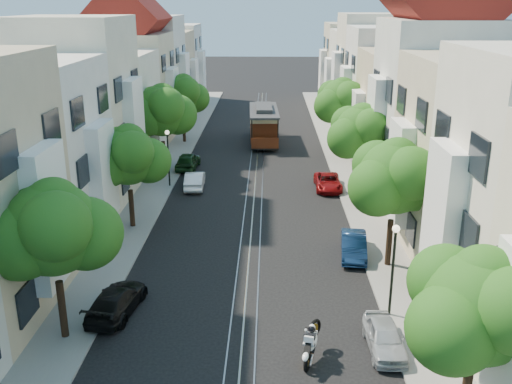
# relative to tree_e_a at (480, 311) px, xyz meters

# --- Properties ---
(ground) EXTENTS (200.00, 200.00, 0.00)m
(ground) POSITION_rel_tree_e_a_xyz_m (-7.26, 31.02, -4.40)
(ground) COLOR black
(ground) RESTS_ON ground
(sidewalk_east) EXTENTS (2.50, 80.00, 0.12)m
(sidewalk_east) POSITION_rel_tree_e_a_xyz_m (-0.01, 31.02, -4.34)
(sidewalk_east) COLOR gray
(sidewalk_east) RESTS_ON ground
(sidewalk_west) EXTENTS (2.50, 80.00, 0.12)m
(sidewalk_west) POSITION_rel_tree_e_a_xyz_m (-14.51, 31.02, -4.34)
(sidewalk_west) COLOR gray
(sidewalk_west) RESTS_ON ground
(rail_left) EXTENTS (0.06, 80.00, 0.02)m
(rail_left) POSITION_rel_tree_e_a_xyz_m (-7.81, 31.02, -4.39)
(rail_left) COLOR gray
(rail_left) RESTS_ON ground
(rail_slot) EXTENTS (0.06, 80.00, 0.02)m
(rail_slot) POSITION_rel_tree_e_a_xyz_m (-7.26, 31.02, -4.39)
(rail_slot) COLOR gray
(rail_slot) RESTS_ON ground
(rail_right) EXTENTS (0.06, 80.00, 0.02)m
(rail_right) POSITION_rel_tree_e_a_xyz_m (-6.71, 31.02, -4.39)
(rail_right) COLOR gray
(rail_right) RESTS_ON ground
(lane_line) EXTENTS (0.08, 80.00, 0.01)m
(lane_line) POSITION_rel_tree_e_a_xyz_m (-7.26, 31.02, -4.40)
(lane_line) COLOR tan
(lane_line) RESTS_ON ground
(townhouses_east) EXTENTS (7.75, 72.00, 12.00)m
(townhouses_east) POSITION_rel_tree_e_a_xyz_m (4.61, 30.94, 0.79)
(townhouses_east) COLOR beige
(townhouses_east) RESTS_ON ground
(townhouses_west) EXTENTS (7.75, 72.00, 11.76)m
(townhouses_west) POSITION_rel_tree_e_a_xyz_m (-19.13, 30.94, 0.68)
(townhouses_west) COLOR silver
(townhouses_west) RESTS_ON ground
(tree_e_a) EXTENTS (4.72, 3.87, 6.27)m
(tree_e_a) POSITION_rel_tree_e_a_xyz_m (0.00, 0.00, 0.00)
(tree_e_a) COLOR black
(tree_e_a) RESTS_ON ground
(tree_e_b) EXTENTS (4.93, 4.08, 6.68)m
(tree_e_b) POSITION_rel_tree_e_a_xyz_m (0.00, 12.00, 0.34)
(tree_e_b) COLOR black
(tree_e_b) RESTS_ON ground
(tree_e_c) EXTENTS (4.84, 3.99, 6.52)m
(tree_e_c) POSITION_rel_tree_e_a_xyz_m (0.00, 23.00, 0.20)
(tree_e_c) COLOR black
(tree_e_c) RESTS_ON ground
(tree_e_d) EXTENTS (5.01, 4.16, 6.85)m
(tree_e_d) POSITION_rel_tree_e_a_xyz_m (0.00, 34.00, 0.47)
(tree_e_d) COLOR black
(tree_e_d) RESTS_ON ground
(tree_w_a) EXTENTS (4.93, 4.08, 6.68)m
(tree_w_a) POSITION_rel_tree_e_a_xyz_m (-14.40, 5.00, 0.34)
(tree_w_a) COLOR black
(tree_w_a) RESTS_ON ground
(tree_w_b) EXTENTS (4.72, 3.87, 6.27)m
(tree_w_b) POSITION_rel_tree_e_a_xyz_m (-14.40, 17.00, 0.00)
(tree_w_b) COLOR black
(tree_w_b) RESTS_ON ground
(tree_w_c) EXTENTS (5.13, 4.28, 7.09)m
(tree_w_c) POSITION_rel_tree_e_a_xyz_m (-14.40, 28.00, 0.67)
(tree_w_c) COLOR black
(tree_w_c) RESTS_ON ground
(tree_w_d) EXTENTS (4.84, 3.99, 6.52)m
(tree_w_d) POSITION_rel_tree_e_a_xyz_m (-14.40, 39.00, 0.20)
(tree_w_d) COLOR black
(tree_w_d) RESTS_ON ground
(lamp_east) EXTENTS (0.32, 0.32, 4.16)m
(lamp_east) POSITION_rel_tree_e_a_xyz_m (-0.96, 7.02, -1.55)
(lamp_east) COLOR black
(lamp_east) RESTS_ON ground
(lamp_west) EXTENTS (0.32, 0.32, 4.16)m
(lamp_west) POSITION_rel_tree_e_a_xyz_m (-13.56, 25.02, -1.55)
(lamp_west) COLOR black
(lamp_west) RESTS_ON ground
(sportbike_rider) EXTENTS (0.85, 2.08, 1.48)m
(sportbike_rider) POSITION_rel_tree_e_a_xyz_m (-4.61, 3.77, -3.60)
(sportbike_rider) COLOR black
(sportbike_rider) RESTS_ON ground
(cable_car) EXTENTS (2.99, 8.65, 3.29)m
(cable_car) POSITION_rel_tree_e_a_xyz_m (-6.76, 39.21, -2.45)
(cable_car) COLOR black
(cable_car) RESTS_ON ground
(parked_car_e_near) EXTENTS (1.43, 3.38, 1.14)m
(parked_car_e_near) POSITION_rel_tree_e_a_xyz_m (-1.66, 4.52, -3.83)
(parked_car_e_near) COLOR #A6ABB2
(parked_car_e_near) RESTS_ON ground
(parked_car_e_mid) EXTENTS (1.67, 3.83, 1.23)m
(parked_car_e_mid) POSITION_rel_tree_e_a_xyz_m (-1.66, 13.22, -3.78)
(parked_car_e_mid) COLOR #0D2142
(parked_car_e_mid) RESTS_ON ground
(parked_car_e_far) EXTENTS (1.86, 4.00, 1.11)m
(parked_car_e_far) POSITION_rel_tree_e_a_xyz_m (-1.92, 24.77, -3.84)
(parked_car_e_far) COLOR maroon
(parked_car_e_far) RESTS_ON ground
(parked_car_w_near) EXTENTS (2.23, 4.34, 1.20)m
(parked_car_w_near) POSITION_rel_tree_e_a_xyz_m (-12.86, 7.06, -3.80)
(parked_car_w_near) COLOR black
(parked_car_w_near) RESTS_ON ground
(parked_car_w_mid) EXTENTS (1.49, 3.81, 1.24)m
(parked_car_w_mid) POSITION_rel_tree_e_a_xyz_m (-11.66, 24.83, -3.78)
(parked_car_w_mid) COLOR white
(parked_car_w_mid) RESTS_ON ground
(parked_car_w_far) EXTENTS (1.81, 4.09, 1.37)m
(parked_car_w_far) POSITION_rel_tree_e_a_xyz_m (-12.86, 29.83, -3.71)
(parked_car_w_far) COLOR #143315
(parked_car_w_far) RESTS_ON ground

